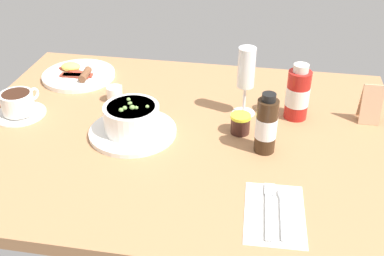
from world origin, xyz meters
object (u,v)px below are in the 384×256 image
object	(u,v)px
porridge_bowl	(132,121)
menu_card	(371,103)
creamer_jug	(115,94)
jam_jar	(240,124)
sauce_bottle_red	(298,94)
coffee_cup	(18,105)
sauce_bottle_brown	(266,125)
wine_glass	(246,72)
breakfast_plate	(78,75)
cutlery_setting	(275,211)

from	to	relation	value
porridge_bowl	menu_card	xyz separation A→B (cm)	(58.64, 16.90, 1.46)
creamer_jug	menu_card	world-z (taller)	menu_card
jam_jar	sauce_bottle_red	bearing A→B (deg)	36.66
coffee_cup	sauce_bottle_brown	bearing A→B (deg)	-4.94
wine_glass	sauce_bottle_red	world-z (taller)	wine_glass
jam_jar	breakfast_plate	bearing A→B (deg)	156.08
coffee_cup	menu_card	size ratio (longest dim) A/B	1.31
menu_card	cutlery_setting	bearing A→B (deg)	-119.78
coffee_cup	sauce_bottle_red	xyz separation A→B (cm)	(72.33, 11.40, 3.83)
wine_glass	jam_jar	distance (cm)	13.79
porridge_bowl	cutlery_setting	xyz separation A→B (cm)	(35.74, -23.13, -3.44)
sauce_bottle_red	sauce_bottle_brown	size ratio (longest dim) A/B	1.00
cutlery_setting	wine_glass	xyz separation A→B (cm)	(-9.33, 38.16, 11.96)
porridge_bowl	wine_glass	bearing A→B (deg)	29.64
porridge_bowl	coffee_cup	distance (cm)	32.60
sauce_bottle_brown	menu_card	world-z (taller)	sauce_bottle_brown
breakfast_plate	menu_card	xyz separation A→B (cm)	(84.14, -11.26, 4.19)
cutlery_setting	coffee_cup	world-z (taller)	coffee_cup
porridge_bowl	breakfast_plate	distance (cm)	38.08
jam_jar	breakfast_plate	xyz separation A→B (cm)	(-51.79, 22.97, -1.60)
porridge_bowl	coffee_cup	size ratio (longest dim) A/B	1.60
jam_jar	creamer_jug	bearing A→B (deg)	163.57
creamer_jug	menu_card	size ratio (longest dim) A/B	0.48
jam_jar	breakfast_plate	world-z (taller)	jam_jar
sauce_bottle_red	sauce_bottle_brown	xyz separation A→B (cm)	(-7.37, -17.01, 0.06)
coffee_cup	jam_jar	bearing A→B (deg)	1.19
coffee_cup	sauce_bottle_brown	xyz separation A→B (cm)	(64.96, -5.61, 3.89)
porridge_bowl	sauce_bottle_red	xyz separation A→B (cm)	(39.98, 15.37, 3.12)
porridge_bowl	cutlery_setting	bearing A→B (deg)	-32.91
creamer_jug	menu_card	bearing A→B (deg)	0.94
coffee_cup	jam_jar	world-z (taller)	coffee_cup
coffee_cup	sauce_bottle_brown	size ratio (longest dim) A/B	0.90
sauce_bottle_brown	cutlery_setting	bearing A→B (deg)	-81.72
porridge_bowl	wine_glass	xyz separation A→B (cm)	(26.42, 15.03, 8.52)
wine_glass	menu_card	distance (cm)	33.05
breakfast_plate	sauce_bottle_red	bearing A→B (deg)	-11.05
sauce_bottle_red	breakfast_plate	distance (cm)	66.97
porridge_bowl	menu_card	bearing A→B (deg)	16.07
coffee_cup	breakfast_plate	bearing A→B (deg)	74.18
porridge_bowl	breakfast_plate	size ratio (longest dim) A/B	0.99
cutlery_setting	jam_jar	bearing A→B (deg)	108.45
jam_jar	sauce_bottle_red	xyz separation A→B (cm)	(13.68, 10.19, 4.25)
sauce_bottle_brown	menu_card	distance (cm)	32.01
jam_jar	sauce_bottle_red	size ratio (longest dim) A/B	0.34
coffee_cup	creamer_jug	distance (cm)	25.62
breakfast_plate	wine_glass	bearing A→B (deg)	-14.19
creamer_jug	breakfast_plate	size ratio (longest dim) A/B	0.23
creamer_jug	wine_glass	world-z (taller)	wine_glass
creamer_jug	jam_jar	xyz separation A→B (cm)	(35.93, -10.59, 0.35)
cutlery_setting	sauce_bottle_brown	xyz separation A→B (cm)	(-3.13, 21.48, 6.62)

